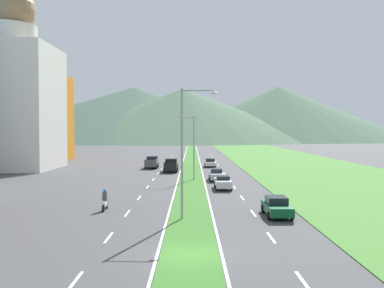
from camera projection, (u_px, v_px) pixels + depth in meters
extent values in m
plane|color=#424244|center=(189.00, 256.00, 23.60)|extent=(600.00, 600.00, 0.00)
cube|color=#387028|center=(191.00, 165.00, 83.57)|extent=(3.20, 240.00, 0.06)
cube|color=#477F33|center=(299.00, 165.00, 83.57)|extent=(24.00, 240.00, 0.06)
cube|color=silver|center=(74.00, 282.00, 19.53)|extent=(0.16, 2.80, 0.01)
cube|color=silver|center=(108.00, 238.00, 27.49)|extent=(0.16, 2.80, 0.01)
cube|color=silver|center=(127.00, 213.00, 35.45)|extent=(0.16, 2.80, 0.01)
cube|color=silver|center=(139.00, 198.00, 43.41)|extent=(0.16, 2.80, 0.01)
cube|color=silver|center=(147.00, 187.00, 51.37)|extent=(0.16, 2.80, 0.01)
cube|color=silver|center=(153.00, 179.00, 59.33)|extent=(0.16, 2.80, 0.01)
cube|color=silver|center=(158.00, 173.00, 67.29)|extent=(0.16, 2.80, 0.01)
cube|color=silver|center=(161.00, 169.00, 75.26)|extent=(0.16, 2.80, 0.01)
cube|color=silver|center=(164.00, 165.00, 83.22)|extent=(0.16, 2.80, 0.01)
cube|color=silver|center=(167.00, 162.00, 91.18)|extent=(0.16, 2.80, 0.01)
cube|color=silver|center=(169.00, 159.00, 99.14)|extent=(0.16, 2.80, 0.01)
cube|color=silver|center=(170.00, 157.00, 107.10)|extent=(0.16, 2.80, 0.01)
cube|color=silver|center=(172.00, 155.00, 115.06)|extent=(0.16, 2.80, 0.01)
cube|color=silver|center=(303.00, 282.00, 19.54)|extent=(0.16, 2.80, 0.01)
cube|color=silver|center=(271.00, 238.00, 27.50)|extent=(0.16, 2.80, 0.01)
cube|color=silver|center=(253.00, 213.00, 35.46)|extent=(0.16, 2.80, 0.01)
cube|color=silver|center=(242.00, 198.00, 43.42)|extent=(0.16, 2.80, 0.01)
cube|color=silver|center=(234.00, 187.00, 51.38)|extent=(0.16, 2.80, 0.01)
cube|color=silver|center=(229.00, 179.00, 59.34)|extent=(0.16, 2.80, 0.01)
cube|color=silver|center=(224.00, 173.00, 67.30)|extent=(0.16, 2.80, 0.01)
cube|color=silver|center=(221.00, 169.00, 75.26)|extent=(0.16, 2.80, 0.01)
cube|color=silver|center=(218.00, 165.00, 83.22)|extent=(0.16, 2.80, 0.01)
cube|color=silver|center=(216.00, 162.00, 91.18)|extent=(0.16, 2.80, 0.01)
cube|color=silver|center=(214.00, 159.00, 99.14)|extent=(0.16, 2.80, 0.01)
cube|color=silver|center=(212.00, 157.00, 107.10)|extent=(0.16, 2.80, 0.01)
cube|color=silver|center=(211.00, 155.00, 115.06)|extent=(0.16, 2.80, 0.01)
cube|color=silver|center=(182.00, 165.00, 83.57)|extent=(0.16, 240.00, 0.01)
cube|color=silver|center=(200.00, 165.00, 83.57)|extent=(0.16, 240.00, 0.01)
cube|color=silver|center=(10.00, 108.00, 74.75)|extent=(15.08, 15.08, 20.87)
cylinder|color=beige|center=(9.00, 36.00, 74.34)|extent=(9.12, 9.12, 3.47)
sphere|color=olive|center=(9.00, 10.00, 74.19)|extent=(8.68, 8.68, 8.68)
cube|color=orange|center=(34.00, 118.00, 94.63)|extent=(13.61, 13.61, 18.37)
cone|color=#3D5647|center=(134.00, 113.00, 293.72)|extent=(221.28, 221.28, 34.80)
cone|color=#47664C|center=(182.00, 115.00, 262.06)|extent=(165.04, 165.04, 30.86)
cone|color=#47664C|center=(278.00, 113.00, 284.21)|extent=(163.75, 163.75, 34.29)
cylinder|color=#99999E|center=(182.00, 154.00, 32.91)|extent=(0.18, 0.18, 9.84)
cylinder|color=#99999E|center=(198.00, 90.00, 32.68)|extent=(2.43, 0.23, 0.10)
ellipsoid|color=silver|center=(214.00, 93.00, 32.63)|extent=(0.56, 0.28, 0.20)
cylinder|color=#99999E|center=(194.00, 148.00, 58.78)|extent=(0.18, 0.18, 8.51)
cylinder|color=#99999E|center=(184.00, 118.00, 58.55)|extent=(2.52, 0.27, 0.10)
ellipsoid|color=silver|center=(175.00, 119.00, 58.48)|extent=(0.56, 0.28, 0.20)
cube|color=#0C5128|center=(277.00, 208.00, 34.21)|extent=(1.76, 4.64, 0.67)
cube|color=black|center=(276.00, 200.00, 34.37)|extent=(1.51, 2.04, 0.54)
cylinder|color=black|center=(292.00, 216.00, 32.78)|extent=(0.22, 0.64, 0.64)
cylinder|color=black|center=(269.00, 216.00, 32.78)|extent=(0.22, 0.64, 0.64)
cylinder|color=black|center=(284.00, 209.00, 35.66)|extent=(0.22, 0.64, 0.64)
cylinder|color=black|center=(263.00, 209.00, 35.65)|extent=(0.22, 0.64, 0.64)
cube|color=silver|center=(223.00, 183.00, 49.77)|extent=(1.72, 4.53, 0.76)
cube|color=black|center=(223.00, 178.00, 49.93)|extent=(1.48, 1.99, 0.43)
cylinder|color=black|center=(231.00, 188.00, 48.38)|extent=(0.22, 0.64, 0.64)
cylinder|color=black|center=(216.00, 188.00, 48.38)|extent=(0.22, 0.64, 0.64)
cylinder|color=black|center=(229.00, 185.00, 51.19)|extent=(0.22, 0.64, 0.64)
cylinder|color=black|center=(215.00, 185.00, 51.18)|extent=(0.22, 0.64, 0.64)
cube|color=silver|center=(210.00, 163.00, 78.91)|extent=(1.83, 4.20, 0.64)
cube|color=black|center=(210.00, 160.00, 79.06)|extent=(1.58, 1.85, 0.55)
cylinder|color=black|center=(215.00, 166.00, 77.62)|extent=(0.22, 0.64, 0.64)
cylinder|color=black|center=(205.00, 166.00, 77.62)|extent=(0.22, 0.64, 0.64)
cylinder|color=black|center=(214.00, 165.00, 80.22)|extent=(0.22, 0.64, 0.64)
cylinder|color=black|center=(205.00, 165.00, 80.22)|extent=(0.22, 0.64, 0.64)
cube|color=#B2B2B7|center=(216.00, 175.00, 58.04)|extent=(1.71, 4.78, 0.72)
cube|color=black|center=(216.00, 171.00, 58.21)|extent=(1.47, 2.10, 0.52)
cylinder|color=black|center=(223.00, 179.00, 56.58)|extent=(0.22, 0.64, 0.64)
cylinder|color=black|center=(210.00, 179.00, 56.57)|extent=(0.22, 0.64, 0.64)
cylinder|color=black|center=(221.00, 177.00, 59.54)|extent=(0.22, 0.64, 0.64)
cylinder|color=black|center=(209.00, 177.00, 59.54)|extent=(0.22, 0.64, 0.64)
cube|color=black|center=(172.00, 164.00, 76.43)|extent=(1.83, 4.68, 0.66)
cube|color=black|center=(172.00, 161.00, 76.23)|extent=(1.58, 2.06, 0.50)
cylinder|color=black|center=(168.00, 166.00, 77.89)|extent=(0.22, 0.64, 0.64)
cylinder|color=black|center=(177.00, 166.00, 77.90)|extent=(0.22, 0.64, 0.64)
cylinder|color=black|center=(167.00, 167.00, 75.00)|extent=(0.22, 0.64, 0.64)
cylinder|color=black|center=(177.00, 167.00, 75.00)|extent=(0.22, 0.64, 0.64)
cube|color=#515459|center=(152.00, 164.00, 76.52)|extent=(2.00, 5.40, 0.80)
cube|color=black|center=(152.00, 158.00, 78.09)|extent=(1.84, 2.00, 0.80)
cube|color=#515459|center=(145.00, 160.00, 75.39)|extent=(0.10, 3.20, 0.44)
cube|color=#515459|center=(156.00, 160.00, 75.40)|extent=(0.10, 3.20, 0.44)
cube|color=#515459|center=(150.00, 161.00, 73.85)|extent=(1.84, 0.10, 0.44)
cylinder|color=black|center=(147.00, 165.00, 78.15)|extent=(0.26, 0.80, 0.80)
cylinder|color=black|center=(158.00, 165.00, 78.15)|extent=(0.26, 0.80, 0.80)
cylinder|color=black|center=(145.00, 167.00, 74.91)|extent=(0.26, 0.80, 0.80)
cylinder|color=black|center=(156.00, 167.00, 74.91)|extent=(0.26, 0.80, 0.80)
cube|color=black|center=(171.00, 167.00, 69.99)|extent=(2.00, 5.40, 0.80)
cube|color=black|center=(171.00, 161.00, 71.56)|extent=(1.84, 2.00, 0.80)
cube|color=black|center=(164.00, 163.00, 68.87)|extent=(0.10, 3.20, 0.44)
cube|color=black|center=(176.00, 163.00, 68.87)|extent=(0.10, 3.20, 0.44)
cube|color=black|center=(170.00, 164.00, 67.32)|extent=(1.84, 0.10, 0.44)
cylinder|color=black|center=(165.00, 168.00, 71.62)|extent=(0.26, 0.80, 0.80)
cylinder|color=black|center=(177.00, 168.00, 71.62)|extent=(0.26, 0.80, 0.80)
cylinder|color=black|center=(164.00, 170.00, 68.38)|extent=(0.26, 0.80, 0.80)
cylinder|color=black|center=(176.00, 170.00, 68.39)|extent=(0.26, 0.80, 0.80)
cylinder|color=black|center=(106.00, 205.00, 37.41)|extent=(0.10, 0.60, 0.60)
cylinder|color=black|center=(103.00, 208.00, 36.01)|extent=(0.12, 0.60, 0.60)
cube|color=silver|center=(105.00, 205.00, 36.70)|extent=(0.20, 1.12, 0.25)
ellipsoid|color=silver|center=(105.00, 200.00, 36.89)|extent=(0.24, 0.44, 0.24)
cube|color=#4C4C51|center=(105.00, 196.00, 36.58)|extent=(0.36, 0.28, 0.70)
sphere|color=blue|center=(105.00, 191.00, 36.61)|extent=(0.26, 0.26, 0.26)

